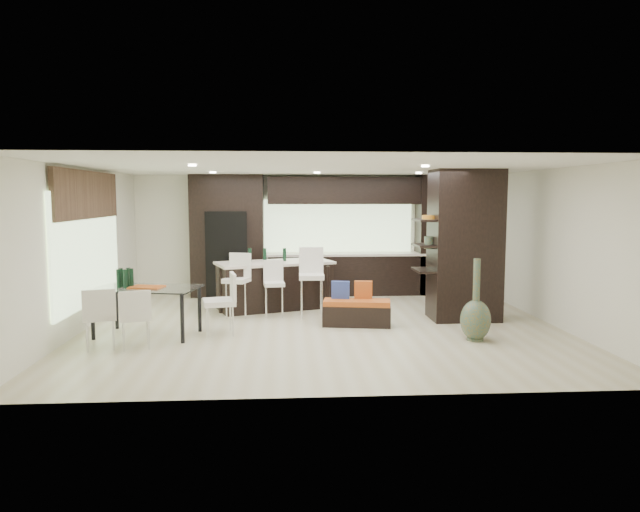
{
  "coord_description": "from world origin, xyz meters",
  "views": [
    {
      "loc": [
        -0.66,
        -9.62,
        2.23
      ],
      "look_at": [
        0.0,
        0.6,
        1.15
      ],
      "focal_mm": 32.0,
      "sensor_mm": 36.0,
      "label": 1
    }
  ],
  "objects": [
    {
      "name": "right_wall",
      "position": [
        4.0,
        0.0,
        1.35
      ],
      "size": [
        0.02,
        7.0,
        2.7
      ],
      "primitive_type": "cube",
      "color": "white",
      "rests_on": "ground"
    },
    {
      "name": "kitchen_island",
      "position": [
        -0.84,
        1.61,
        0.47
      ],
      "size": [
        2.44,
        1.64,
        0.94
      ],
      "primitive_type": "cube",
      "rotation": [
        0.0,
        0.0,
        0.33
      ],
      "color": "black",
      "rests_on": "ground"
    },
    {
      "name": "chair_end",
      "position": [
        -1.7,
        -0.5,
        0.46
      ],
      "size": [
        0.58,
        0.58,
        0.92
      ],
      "primitive_type": "cube",
      "rotation": [
        0.0,
        0.0,
        1.76
      ],
      "color": "silver",
      "rests_on": "ground"
    },
    {
      "name": "stool_right",
      "position": [
        -0.15,
        0.8,
        0.52
      ],
      "size": [
        0.47,
        0.47,
        1.03
      ],
      "primitive_type": "cube",
      "rotation": [
        0.0,
        0.0,
        -0.03
      ],
      "color": "silver",
      "rests_on": "ground"
    },
    {
      "name": "dining_table",
      "position": [
        -2.84,
        -0.5,
        0.39
      ],
      "size": [
        1.77,
        1.22,
        0.78
      ],
      "primitive_type": "cube",
      "rotation": [
        0.0,
        0.0,
        -0.21
      ],
      "color": "white",
      "rests_on": "ground"
    },
    {
      "name": "window_back",
      "position": [
        0.6,
        3.46,
        1.55
      ],
      "size": [
        3.4,
        0.04,
        1.2
      ],
      "primitive_type": "cube",
      "color": "#B2D199",
      "rests_on": "back_wall"
    },
    {
      "name": "window_left",
      "position": [
        -3.96,
        0.2,
        1.35
      ],
      "size": [
        0.04,
        3.2,
        1.9
      ],
      "primitive_type": "cube",
      "color": "#B2D199",
      "rests_on": "left_wall"
    },
    {
      "name": "ground",
      "position": [
        0.0,
        0.0,
        0.0
      ],
      "size": [
        8.0,
        8.0,
        0.0
      ],
      "primitive_type": "plane",
      "color": "beige",
      "rests_on": "ground"
    },
    {
      "name": "refrigerator",
      "position": [
        -1.9,
        3.12,
        0.95
      ],
      "size": [
        0.9,
        0.68,
        1.9
      ],
      "primitive_type": "cube",
      "color": "black",
      "rests_on": "ground"
    },
    {
      "name": "ceiling_spots",
      "position": [
        0.0,
        0.25,
        2.68
      ],
      "size": [
        4.0,
        3.0,
        0.02
      ],
      "primitive_type": "cube",
      "color": "white",
      "rests_on": "ceiling"
    },
    {
      "name": "bench",
      "position": [
        0.6,
        -0.01,
        0.22
      ],
      "size": [
        1.22,
        0.63,
        0.45
      ],
      "primitive_type": "cube",
      "rotation": [
        0.0,
        0.0,
        -0.16
      ],
      "color": "black",
      "rests_on": "ground"
    },
    {
      "name": "ceiling",
      "position": [
        0.0,
        0.0,
        2.7
      ],
      "size": [
        8.0,
        7.0,
        0.02
      ],
      "primitive_type": "cube",
      "color": "white",
      "rests_on": "ground"
    },
    {
      "name": "back_cabinetry",
      "position": [
        0.5,
        3.17,
        1.35
      ],
      "size": [
        6.8,
        0.68,
        2.7
      ],
      "primitive_type": "cube",
      "color": "black",
      "rests_on": "ground"
    },
    {
      "name": "partition_column",
      "position": [
        2.6,
        0.4,
        1.35
      ],
      "size": [
        1.2,
        0.8,
        2.7
      ],
      "primitive_type": "cube",
      "color": "black",
      "rests_on": "ground"
    },
    {
      "name": "stone_accent",
      "position": [
        -3.93,
        0.2,
        2.25
      ],
      "size": [
        0.08,
        3.0,
        0.8
      ],
      "primitive_type": "cube",
      "color": "brown",
      "rests_on": "left_wall"
    },
    {
      "name": "floor_vase",
      "position": [
        2.3,
        -1.14,
        0.64
      ],
      "size": [
        0.48,
        0.48,
        1.28
      ],
      "primitive_type": null,
      "rotation": [
        0.0,
        0.0,
        0.01
      ],
      "color": "#45533B",
      "rests_on": "ground"
    },
    {
      "name": "stool_mid",
      "position": [
        -0.84,
        0.84,
        0.42
      ],
      "size": [
        0.41,
        0.41,
        0.84
      ],
      "primitive_type": "cube",
      "rotation": [
        0.0,
        0.0,
        0.1
      ],
      "color": "silver",
      "rests_on": "ground"
    },
    {
      "name": "stool_left",
      "position": [
        -1.53,
        0.82,
        0.48
      ],
      "size": [
        0.53,
        0.53,
        0.95
      ],
      "primitive_type": "cube",
      "rotation": [
        0.0,
        0.0,
        -0.33
      ],
      "color": "silver",
      "rests_on": "ground"
    },
    {
      "name": "back_wall",
      "position": [
        0.0,
        3.5,
        1.35
      ],
      "size": [
        8.0,
        0.02,
        2.7
      ],
      "primitive_type": "cube",
      "color": "white",
      "rests_on": "ground"
    },
    {
      "name": "left_wall",
      "position": [
        -4.0,
        0.0,
        1.35
      ],
      "size": [
        0.02,
        7.0,
        2.7
      ],
      "primitive_type": "cube",
      "color": "white",
      "rests_on": "ground"
    },
    {
      "name": "chair_near",
      "position": [
        -2.84,
        -1.25,
        0.41
      ],
      "size": [
        0.54,
        0.54,
        0.81
      ],
      "primitive_type": "cube",
      "rotation": [
        0.0,
        0.0,
        0.28
      ],
      "color": "silver",
      "rests_on": "ground"
    },
    {
      "name": "chair_far",
      "position": [
        -3.34,
        -1.26,
        0.42
      ],
      "size": [
        0.56,
        0.56,
        0.84
      ],
      "primitive_type": "cube",
      "rotation": [
        0.0,
        0.0,
        0.29
      ],
      "color": "silver",
      "rests_on": "ground"
    }
  ]
}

